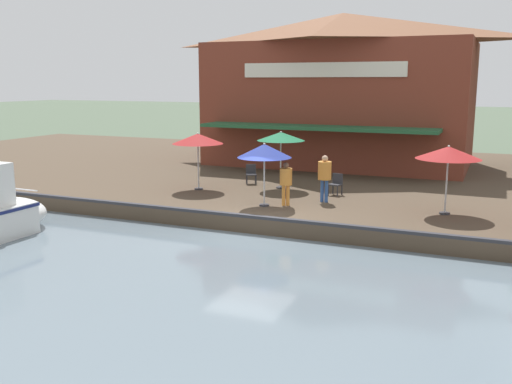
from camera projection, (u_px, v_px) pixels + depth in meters
name	position (u px, v px, depth m)	size (l,w,h in m)	color
ground_plane	(252.00, 236.00, 18.93)	(220.00, 220.00, 0.00)	#4C5B47
quay_deck	(339.00, 177.00, 28.79)	(22.00, 56.00, 0.60)	#4C3D2D
quay_edge_fender	(253.00, 217.00, 18.89)	(0.20, 50.40, 0.10)	#2D2D33
waterfront_restaurant	(341.00, 89.00, 30.90)	(9.31, 14.17, 8.03)	brown
patio_umbrella_far_corner	(264.00, 151.00, 20.37)	(1.95, 1.95, 2.30)	#B7B7B7
patio_umbrella_mid_patio_right	(281.00, 137.00, 23.78)	(2.00, 2.00, 2.42)	#B7B7B7
patio_umbrella_near_quay_edge	(198.00, 139.00, 23.52)	(2.11, 2.11, 2.39)	#B7B7B7
patio_umbrella_back_row	(448.00, 153.00, 19.06)	(2.16, 2.16, 2.36)	#B7B7B7
cafe_chair_beside_entrance	(251.00, 173.00, 25.21)	(0.60, 0.60, 0.85)	#2D2D33
cafe_chair_under_first_umbrella	(336.00, 183.00, 22.71)	(0.52, 0.52, 0.85)	#2D2D33
person_at_quay_edge	(325.00, 173.00, 21.23)	(0.50, 0.50, 1.76)	#2D5193
person_near_entrance	(286.00, 179.00, 20.63)	(0.45, 0.45, 1.58)	orange
tree_upstream_bank	(356.00, 85.00, 34.49)	(4.27, 4.07, 6.39)	brown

